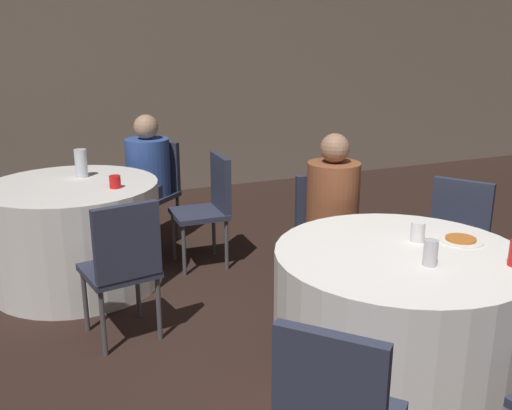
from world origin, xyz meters
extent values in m
plane|color=black|center=(0.00, 0.00, 0.00)|extent=(16.00, 16.00, 0.00)
cube|color=gray|center=(0.00, 4.35, 1.40)|extent=(16.00, 0.06, 2.80)
cylinder|color=white|center=(0.24, 0.05, 0.38)|extent=(1.24, 1.24, 0.76)
cylinder|color=white|center=(-1.12, 2.06, 0.38)|extent=(1.23, 1.23, 0.76)
cube|color=#2D3347|center=(-0.59, -0.70, 0.66)|extent=(0.29, 0.32, 0.43)
cube|color=#2D3347|center=(0.40, 0.98, 0.43)|extent=(0.46, 0.46, 0.04)
cube|color=#2D3347|center=(0.43, 1.16, 0.66)|extent=(0.38, 0.11, 0.43)
cylinder|color=#4C4C51|center=(0.54, 0.79, 0.20)|extent=(0.03, 0.03, 0.41)
cylinder|color=#4C4C51|center=(0.20, 0.84, 0.20)|extent=(0.03, 0.03, 0.41)
cylinder|color=#4C4C51|center=(0.59, 1.12, 0.20)|extent=(0.03, 0.03, 0.41)
cylinder|color=#4C4C51|center=(0.26, 1.18, 0.20)|extent=(0.03, 0.03, 0.41)
cube|color=#2D3347|center=(1.03, 0.57, 0.43)|extent=(0.55, 0.55, 0.04)
cube|color=#2D3347|center=(1.18, 0.67, 0.66)|extent=(0.25, 0.34, 0.43)
cylinder|color=#4C4C51|center=(0.98, 0.33, 0.20)|extent=(0.03, 0.03, 0.41)
cylinder|color=#4C4C51|center=(0.79, 0.62, 0.20)|extent=(0.03, 0.03, 0.41)
cylinder|color=#4C4C51|center=(1.26, 0.52, 0.20)|extent=(0.03, 0.03, 0.41)
cylinder|color=#4C4C51|center=(1.08, 0.81, 0.20)|extent=(0.03, 0.03, 0.41)
cube|color=#2D3347|center=(-0.18, 2.03, 0.43)|extent=(0.41, 0.41, 0.04)
cube|color=#2D3347|center=(0.00, 2.02, 0.66)|extent=(0.06, 0.38, 0.43)
cylinder|color=#4C4C51|center=(-0.36, 1.86, 0.20)|extent=(0.03, 0.03, 0.41)
cylinder|color=#4C4C51|center=(-0.35, 2.20, 0.20)|extent=(0.03, 0.03, 0.41)
cylinder|color=#4C4C51|center=(-0.02, 1.85, 0.20)|extent=(0.03, 0.03, 0.41)
cylinder|color=#4C4C51|center=(-0.01, 2.19, 0.20)|extent=(0.03, 0.03, 0.41)
cube|color=#2D3347|center=(-0.96, 1.14, 0.43)|extent=(0.46, 0.46, 0.04)
cube|color=#2D3347|center=(-0.93, 0.96, 0.66)|extent=(0.38, 0.11, 0.43)
cylinder|color=#4C4C51|center=(-1.16, 1.28, 0.20)|extent=(0.03, 0.03, 0.41)
cylinder|color=#4C4C51|center=(-0.82, 1.33, 0.20)|extent=(0.03, 0.03, 0.41)
cylinder|color=#4C4C51|center=(-1.10, 0.94, 0.20)|extent=(0.03, 0.03, 0.41)
cylinder|color=#4C4C51|center=(-0.76, 1.00, 0.20)|extent=(0.03, 0.03, 0.41)
cube|color=#2D3347|center=(-0.42, 2.68, 0.43)|extent=(0.56, 0.56, 0.04)
cube|color=#2D3347|center=(-0.29, 2.80, 0.66)|extent=(0.29, 0.32, 0.43)
cylinder|color=#4C4C51|center=(-0.44, 2.44, 0.20)|extent=(0.03, 0.03, 0.41)
cylinder|color=#4C4C51|center=(-0.66, 2.70, 0.20)|extent=(0.03, 0.03, 0.41)
cylinder|color=#4C4C51|center=(-0.18, 2.67, 0.20)|extent=(0.03, 0.03, 0.41)
cylinder|color=#4C4C51|center=(-0.41, 2.92, 0.20)|extent=(0.03, 0.03, 0.41)
cylinder|color=#4C4238|center=(0.36, 0.76, 0.22)|extent=(0.24, 0.24, 0.45)
cube|color=#4C4238|center=(0.38, 0.87, 0.50)|extent=(0.37, 0.37, 0.12)
cylinder|color=brown|center=(0.40, 0.98, 0.72)|extent=(0.34, 0.34, 0.55)
sphere|color=#997056|center=(0.40, 0.98, 1.09)|extent=(0.19, 0.19, 0.19)
cylinder|color=#33384C|center=(-0.59, 2.54, 0.22)|extent=(0.24, 0.24, 0.45)
cube|color=#33384C|center=(-0.51, 2.61, 0.50)|extent=(0.48, 0.48, 0.12)
cylinder|color=#33519E|center=(-0.42, 2.68, 0.69)|extent=(0.37, 0.37, 0.48)
sphere|color=tan|center=(-0.42, 2.68, 1.03)|extent=(0.21, 0.21, 0.21)
cylinder|color=white|center=(0.61, 0.06, 0.76)|extent=(0.23, 0.23, 0.01)
cylinder|color=#BC6628|center=(0.61, 0.06, 0.77)|extent=(0.15, 0.15, 0.01)
cylinder|color=silver|center=(0.25, -0.14, 0.82)|extent=(0.07, 0.07, 0.12)
cylinder|color=white|center=(0.40, 0.14, 0.81)|extent=(0.07, 0.07, 0.10)
cylinder|color=silver|center=(-1.01, 2.24, 0.86)|extent=(0.09, 0.09, 0.21)
cylinder|color=red|center=(-0.84, 1.82, 0.80)|extent=(0.08, 0.08, 0.09)
camera|label=1|loc=(-1.43, -2.07, 1.77)|focal=40.00mm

